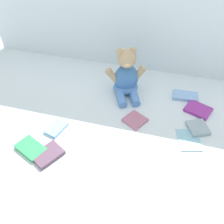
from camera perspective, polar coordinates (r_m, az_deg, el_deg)
The scene contains 11 objects.
ground_plane at distance 1.27m, azimuth 1.23°, elevation -0.27°, with size 3.20×3.20×0.00m, color silver.
backdrop_drape at distance 1.46m, azimuth 6.05°, elevation 21.69°, with size 1.84×0.03×0.69m, color white.
teddy_bear at distance 1.34m, azimuth 3.12°, elevation 7.81°, with size 0.22×0.22×0.26m.
book_case_0 at distance 1.24m, azimuth 5.21°, elevation -1.79°, with size 0.09×0.10×0.01m, color #AC6680.
book_case_1 at distance 1.17m, azimuth -17.88°, elevation -7.81°, with size 0.08×0.13×0.02m, color #319D58.
book_case_2 at distance 1.20m, azimuth 17.01°, elevation -5.98°, with size 0.10×0.13×0.01m, color #86C1D4.
book_case_3 at distance 1.13m, azimuth -14.32°, elevation -9.27°, with size 0.09×0.12×0.02m, color #5B4054.
book_case_4 at distance 1.22m, azimuth -12.50°, elevation -3.52°, with size 0.07×0.10×0.01m, color #86B5E7.
book_case_5 at distance 1.26m, azimuth 18.82°, elevation -3.43°, with size 0.09×0.09×0.02m, color #8DA3AA.
book_case_6 at distance 1.35m, azimuth 18.87°, elevation 0.50°, with size 0.10×0.12×0.02m, color #8F2E8F.
book_case_7 at distance 1.41m, azimuth 16.20°, elevation 3.48°, with size 0.07×0.13×0.02m, color #85AFE3.
Camera 1 is at (0.21, -0.89, 0.88)m, focal length 40.46 mm.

